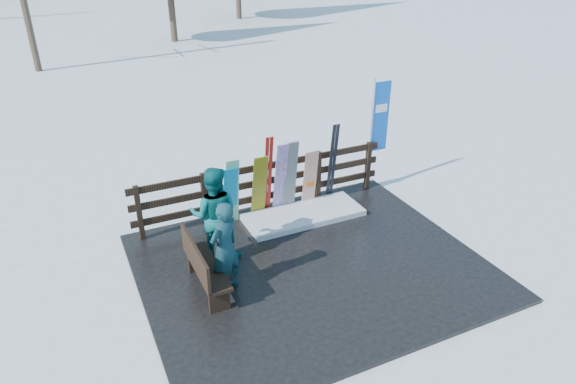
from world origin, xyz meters
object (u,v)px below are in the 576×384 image
bench (202,265)px  person_back (214,215)px  snowboard_0 (230,196)px  snowboard_4 (290,177)px  snowboard_1 (232,192)px  person_front (225,248)px  snowboard_3 (280,179)px  snowboard_5 (310,179)px  snowboard_2 (259,187)px  rental_flag (378,121)px

bench → person_back: (0.51, 0.86, 0.40)m
person_back → snowboard_0: bearing=-97.9°
snowboard_4 → person_back: (-1.98, -1.02, 0.10)m
snowboard_1 → person_front: (-0.84, -2.01, 0.09)m
snowboard_3 → bench: bearing=-140.3°
snowboard_4 → snowboard_5: size_ratio=1.22×
snowboard_4 → person_back: person_back is taller
snowboard_2 → snowboard_1: bearing=180.0°
snowboard_4 → rental_flag: 2.46m
snowboard_3 → person_back: size_ratio=0.91×
bench → rental_flag: rental_flag is taller
snowboard_3 → snowboard_4: snowboard_3 is taller
bench → snowboard_3: (2.27, 1.88, 0.30)m
snowboard_0 → person_back: bearing=-122.4°
bench → snowboard_0: 2.21m
person_back → snowboard_1: bearing=-99.7°
rental_flag → person_front: (-4.44, -2.28, -0.78)m
snowboard_2 → snowboard_3: (0.48, 0.00, 0.09)m
snowboard_1 → person_front: bearing=-112.8°
snowboard_2 → person_front: person_front is taller
bench → snowboard_0: bearing=58.3°
bench → snowboard_5: 3.51m
bench → person_front: size_ratio=0.90×
rental_flag → person_back: size_ratio=1.43×
rental_flag → person_front: 5.05m
snowboard_1 → snowboard_3: snowboard_3 is taller
person_back → snowboard_4: bearing=-128.2°
snowboard_4 → rental_flag: rental_flag is taller
snowboard_2 → rental_flag: rental_flag is taller
snowboard_0 → snowboard_4: size_ratio=0.82×
snowboard_2 → person_front: 2.47m
snowboard_3 → person_front: (-1.91, -2.01, 0.01)m
snowboard_3 → snowboard_5: size_ratio=1.23×
snowboard_0 → snowboard_3: snowboard_3 is taller
snowboard_5 → rental_flag: size_ratio=0.52×
snowboard_2 → person_back: person_back is taller
snowboard_0 → snowboard_2: snowboard_2 is taller
snowboard_1 → person_back: bearing=-124.2°
snowboard_4 → rental_flag: (2.31, 0.27, 0.79)m
snowboard_2 → snowboard_5: 1.17m
snowboard_5 → snowboard_0: bearing=180.0°
snowboard_3 → person_back: person_back is taller
rental_flag → snowboard_1: bearing=-175.7°
snowboard_0 → snowboard_5: snowboard_5 is taller
snowboard_0 → rental_flag: bearing=4.2°
snowboard_1 → person_back: 1.25m
snowboard_3 → person_front: 2.77m
bench → snowboard_4: 3.13m
snowboard_5 → rental_flag: rental_flag is taller
snowboard_2 → snowboard_4: (0.70, 0.00, 0.09)m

